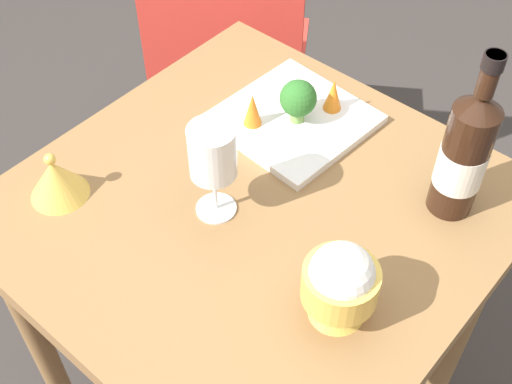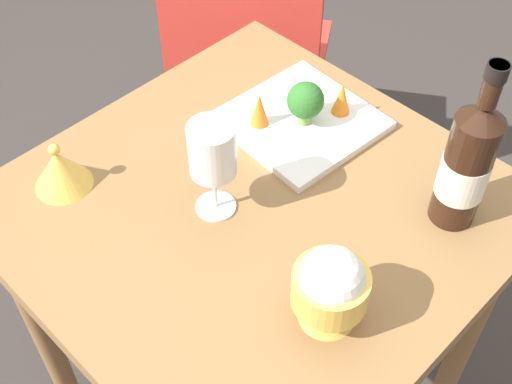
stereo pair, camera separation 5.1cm
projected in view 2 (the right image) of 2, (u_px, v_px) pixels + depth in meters
dining_table at (256, 244)px, 1.22m from camera, size 0.76×0.76×0.75m
chair_by_wall at (246, 51)px, 1.80m from camera, size 0.55×0.55×0.85m
wine_bottle at (467, 164)px, 1.04m from camera, size 0.08×0.08×0.31m
wine_glass at (212, 152)px, 1.04m from camera, size 0.08×0.08×0.18m
rice_bowl at (330, 288)px, 0.94m from camera, size 0.11×0.11×0.14m
rice_bowl_lid at (60, 169)px, 1.14m from camera, size 0.10×0.10×0.09m
serving_plate at (301, 121)px, 1.27m from camera, size 0.27×0.27×0.02m
broccoli_floret at (305, 101)px, 1.22m from camera, size 0.07×0.07×0.09m
carrot_garnish_left at (342, 98)px, 1.25m from camera, size 0.03×0.03×0.07m
carrot_garnish_right at (259, 109)px, 1.23m from camera, size 0.03×0.03×0.07m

